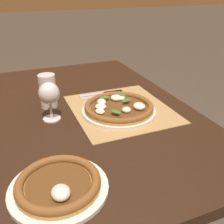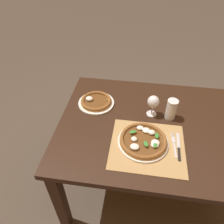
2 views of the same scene
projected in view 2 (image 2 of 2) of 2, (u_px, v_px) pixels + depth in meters
The scene contains 9 objects.
ground_plane at pixel (146, 183), 1.94m from camera, with size 24.00×24.00×0.00m, color #473D33.
dining_table at pixel (156, 135), 1.51m from camera, with size 1.32×0.97×0.74m.
paper_placemat at pixel (147, 146), 1.31m from camera, with size 0.44×0.40×0.00m, color #A88451.
pizza_near at pixel (143, 140), 1.32m from camera, with size 0.31×0.31×0.05m.
pizza_far at pixel (96, 102), 1.60m from camera, with size 0.26×0.26×0.05m.
wine_glass at pixel (153, 102), 1.45m from camera, with size 0.08×0.08×0.16m.
pint_glass at pixel (171, 110), 1.45m from camera, with size 0.07×0.07×0.15m.
fork at pixel (174, 144), 1.32m from camera, with size 0.03×0.20×0.00m.
knife at pixel (179, 146), 1.31m from camera, with size 0.02×0.22×0.01m.
Camera 2 is at (-0.15, -1.05, 1.77)m, focal length 35.00 mm.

